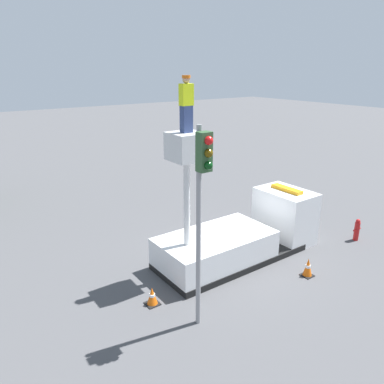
% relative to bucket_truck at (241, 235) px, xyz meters
% --- Properties ---
extents(ground_plane, '(120.00, 120.00, 0.00)m').
position_rel_bucket_truck_xyz_m(ground_plane, '(-0.50, 0.00, -0.90)').
color(ground_plane, '#4C4C4F').
extents(bucket_truck, '(6.81, 2.43, 5.18)m').
position_rel_bucket_truck_xyz_m(bucket_truck, '(0.00, 0.00, 0.00)').
color(bucket_truck, black).
rests_on(bucket_truck, ground).
extents(worker, '(0.40, 0.26, 1.75)m').
position_rel_bucket_truck_xyz_m(worker, '(-2.60, 0.00, 5.16)').
color(worker, navy).
rests_on(worker, bucket_truck).
extents(traffic_light_pole, '(0.34, 0.57, 5.82)m').
position_rel_bucket_truck_xyz_m(traffic_light_pole, '(-3.84, -2.47, 3.20)').
color(traffic_light_pole, gray).
rests_on(traffic_light_pole, ground).
extents(fire_hydrant, '(0.46, 0.22, 0.98)m').
position_rel_bucket_truck_xyz_m(fire_hydrant, '(5.03, -1.89, -0.42)').
color(fire_hydrant, red).
rests_on(fire_hydrant, ground).
extents(traffic_cone_rear, '(0.43, 0.43, 0.60)m').
position_rel_bucket_truck_xyz_m(traffic_cone_rear, '(-4.49, -0.78, -0.62)').
color(traffic_cone_rear, black).
rests_on(traffic_cone_rear, ground).
extents(traffic_cone_curbside, '(0.40, 0.40, 0.69)m').
position_rel_bucket_truck_xyz_m(traffic_cone_curbside, '(0.91, -2.55, -0.57)').
color(traffic_cone_curbside, black).
rests_on(traffic_cone_curbside, ground).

